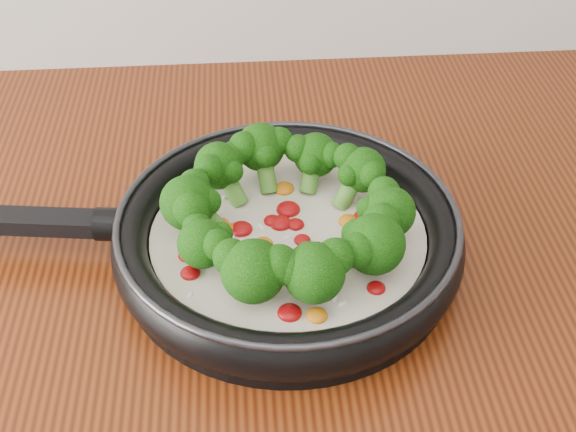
{
  "coord_description": "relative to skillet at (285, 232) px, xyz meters",
  "views": [
    {
      "loc": [
        0.01,
        0.62,
        1.36
      ],
      "look_at": [
        0.05,
        1.12,
        0.95
      ],
      "focal_mm": 46.9,
      "sensor_mm": 36.0,
      "label": 1
    }
  ],
  "objects": [
    {
      "name": "skillet",
      "position": [
        0.0,
        0.0,
        0.0
      ],
      "size": [
        0.5,
        0.35,
        0.09
      ],
      "color": "black",
      "rests_on": "counter"
    }
  ]
}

